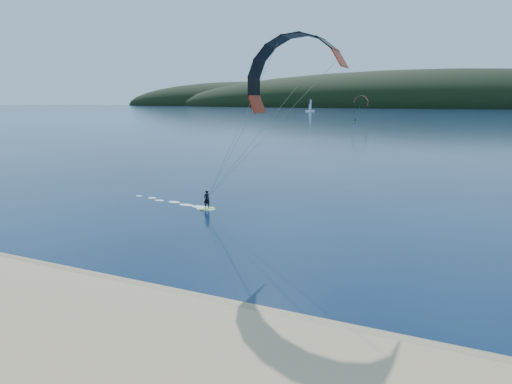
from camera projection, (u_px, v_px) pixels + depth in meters
ground at (79, 332)px, 20.52m from camera, size 1800.00×1800.00×0.00m
wet_sand at (143, 293)px, 24.51m from camera, size 220.00×2.50×0.10m
headland at (458, 107)px, 683.49m from camera, size 1200.00×310.00×140.00m
kitesurfer_near at (292, 92)px, 33.27m from camera, size 25.53×7.82×16.02m
kitesurfer_far at (361, 103)px, 212.26m from camera, size 8.03×7.34×11.53m
sailboat at (310, 111)px, 417.64m from camera, size 9.00×5.60×12.53m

